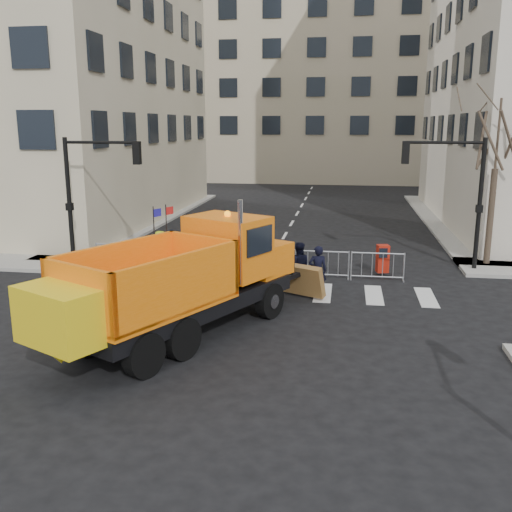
% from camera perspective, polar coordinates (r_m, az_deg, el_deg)
% --- Properties ---
extents(ground, '(120.00, 120.00, 0.00)m').
position_cam_1_polar(ground, '(15.76, -3.39, -8.97)').
color(ground, black).
rests_on(ground, ground).
extents(sidewalk_back, '(64.00, 5.00, 0.15)m').
position_cam_1_polar(sidewalk_back, '(23.71, 0.96, -1.18)').
color(sidewalk_back, gray).
rests_on(sidewalk_back, ground).
extents(building_far, '(30.00, 18.00, 24.00)m').
position_cam_1_polar(building_far, '(66.62, 6.49, 18.22)').
color(building_far, '#B6AB8B').
rests_on(building_far, ground).
extents(traffic_light_left, '(0.18, 0.18, 5.40)m').
position_cam_1_polar(traffic_light_left, '(24.67, -18.15, 4.94)').
color(traffic_light_left, black).
rests_on(traffic_light_left, ground).
extents(traffic_light_right, '(0.18, 0.18, 5.40)m').
position_cam_1_polar(traffic_light_right, '(24.56, 21.45, 4.65)').
color(traffic_light_right, black).
rests_on(traffic_light_right, ground).
extents(crowd_barriers, '(12.60, 0.60, 1.10)m').
position_cam_1_polar(crowd_barriers, '(22.85, -1.21, -0.50)').
color(crowd_barriers, '#9EA0A5').
rests_on(crowd_barriers, ground).
extents(street_tree, '(3.00, 3.00, 7.50)m').
position_cam_1_polar(street_tree, '(25.58, 22.71, 7.22)').
color(street_tree, '#382B21').
rests_on(street_tree, ground).
extents(plow_truck, '(6.84, 10.06, 3.86)m').
position_cam_1_polar(plow_truck, '(15.93, -7.65, -2.32)').
color(plow_truck, black).
rests_on(plow_truck, ground).
extents(cop_a, '(0.71, 0.53, 1.79)m').
position_cam_1_polar(cop_a, '(20.08, 6.17, -1.47)').
color(cop_a, black).
rests_on(cop_a, ground).
extents(cop_b, '(0.92, 0.74, 1.78)m').
position_cam_1_polar(cop_b, '(20.64, 4.26, -1.04)').
color(cop_b, black).
rests_on(cop_b, ground).
extents(cop_c, '(1.03, 0.83, 1.64)m').
position_cam_1_polar(cop_c, '(21.14, 2.66, -0.88)').
color(cop_c, black).
rests_on(cop_c, ground).
extents(worker, '(1.10, 0.66, 1.67)m').
position_cam_1_polar(worker, '(22.77, -9.50, 0.40)').
color(worker, '#A4B915').
rests_on(worker, sidewalk_back).
extents(newspaper_box, '(0.53, 0.49, 1.10)m').
position_cam_1_polar(newspaper_box, '(23.16, 12.54, -0.25)').
color(newspaper_box, '#AB1C0D').
rests_on(newspaper_box, sidewalk_back).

